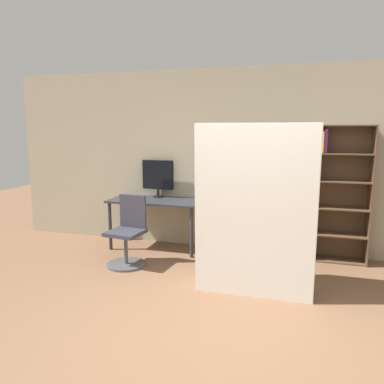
# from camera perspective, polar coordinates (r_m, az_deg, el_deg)

# --- Properties ---
(ground_plane) EXTENTS (16.00, 16.00, 0.00)m
(ground_plane) POSITION_cam_1_polar(r_m,az_deg,el_deg) (3.47, 4.26, -21.86)
(ground_plane) COLOR brown
(wall_back) EXTENTS (8.00, 0.06, 2.70)m
(wall_back) POSITION_cam_1_polar(r_m,az_deg,el_deg) (5.60, 10.07, 4.67)
(wall_back) COLOR tan
(wall_back) RESTS_ON ground
(desk) EXTENTS (1.40, 0.65, 0.76)m
(desk) POSITION_cam_1_polar(r_m,az_deg,el_deg) (5.71, -5.52, -2.10)
(desk) COLOR #2D2D33
(desk) RESTS_ON ground
(monitor) EXTENTS (0.51, 0.16, 0.58)m
(monitor) POSITION_cam_1_polar(r_m,az_deg,el_deg) (5.86, -5.23, 2.42)
(monitor) COLOR black
(monitor) RESTS_ON desk
(office_chair) EXTENTS (0.52, 0.52, 0.93)m
(office_chair) POSITION_cam_1_polar(r_m,az_deg,el_deg) (5.13, -9.76, -6.81)
(office_chair) COLOR #4C4C51
(office_chair) RESTS_ON ground
(bookshelf) EXTENTS (0.89, 0.33, 1.87)m
(bookshelf) POSITION_cam_1_polar(r_m,az_deg,el_deg) (5.47, 19.89, 0.08)
(bookshelf) COLOR brown
(bookshelf) RESTS_ON ground
(mattress_near) EXTENTS (1.28, 0.24, 1.88)m
(mattress_near) POSITION_cam_1_polar(r_m,az_deg,el_deg) (4.05, 9.61, -3.03)
(mattress_near) COLOR silver
(mattress_near) RESTS_ON ground
(mattress_far) EXTENTS (1.28, 0.20, 1.87)m
(mattress_far) POSITION_cam_1_polar(r_m,az_deg,el_deg) (4.33, 10.05, -2.25)
(mattress_far) COLOR silver
(mattress_far) RESTS_ON ground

